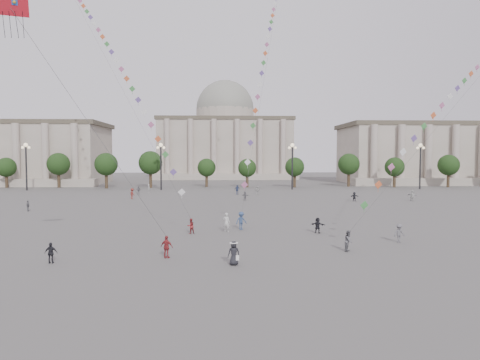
{
  "coord_description": "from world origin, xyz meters",
  "views": [
    {
      "loc": [
        -1.12,
        -27.63,
        7.5
      ],
      "look_at": [
        0.54,
        12.0,
        5.36
      ],
      "focal_mm": 32.0,
      "sensor_mm": 36.0,
      "label": 1
    }
  ],
  "objects": [
    {
      "name": "person_crowd_9",
      "position": [
        21.31,
        43.69,
        0.79
      ],
      "size": [
        1.52,
        0.7,
        1.57
      ],
      "primitive_type": "imported",
      "rotation": [
        0.0,
        0.0,
        0.17
      ],
      "color": "black",
      "rests_on": "ground"
    },
    {
      "name": "hat_person",
      "position": [
        -0.32,
        1.63,
        0.88
      ],
      "size": [
        0.89,
        0.64,
        1.69
      ],
      "color": "black",
      "rests_on": "ground"
    },
    {
      "name": "dragon_kite",
      "position": [
        -14.26,
        0.18,
        16.05
      ],
      "size": [
        5.7,
        2.51,
        18.2
      ],
      "color": "red",
      "rests_on": "ground"
    },
    {
      "name": "hall_central",
      "position": [
        0.0,
        129.22,
        14.23
      ],
      "size": [
        48.3,
        34.3,
        35.5
      ],
      "color": "#9D9384",
      "rests_on": "ground"
    },
    {
      "name": "person_crowd_13",
      "position": [
        -0.7,
        14.86,
        0.97
      ],
      "size": [
        0.83,
        0.71,
        1.94
      ],
      "primitive_type": "imported",
      "rotation": [
        0.0,
        0.0,
        2.72
      ],
      "color": "beige",
      "rests_on": "ground"
    },
    {
      "name": "person_crowd_16",
      "position": [
        -17.94,
        58.69,
        0.82
      ],
      "size": [
        1.04,
        0.7,
        1.64
      ],
      "primitive_type": "imported",
      "rotation": [
        0.0,
        0.0,
        0.35
      ],
      "color": "#5C5B60",
      "rests_on": "ground"
    },
    {
      "name": "kite_train_west",
      "position": [
        -18.15,
        35.18,
        23.98
      ],
      "size": [
        26.73,
        39.67,
        63.61
      ],
      "color": "#3F3F3F",
      "rests_on": "ground"
    },
    {
      "name": "person_crowd_6",
      "position": [
        14.42,
        8.95,
        0.82
      ],
      "size": [
        1.18,
        0.87,
        1.64
      ],
      "primitive_type": "imported",
      "rotation": [
        0.0,
        0.0,
        0.27
      ],
      "color": "#5E5D62",
      "rests_on": "ground"
    },
    {
      "name": "person_crowd_4",
      "position": [
        5.97,
        58.07,
        0.81
      ],
      "size": [
        1.58,
        0.97,
        1.62
      ],
      "primitive_type": "imported",
      "rotation": [
        0.0,
        0.0,
        3.49
      ],
      "color": "#BBBBB6",
      "rests_on": "ground"
    },
    {
      "name": "tree_row",
      "position": [
        0.0,
        78.0,
        5.39
      ],
      "size": [
        137.12,
        5.12,
        8.0
      ],
      "color": "#37281B",
      "rests_on": "ground"
    },
    {
      "name": "lamp_post_mid_west",
      "position": [
        -15.0,
        70.0,
        7.35
      ],
      "size": [
        2.0,
        0.9,
        10.65
      ],
      "color": "#262628",
      "rests_on": "ground"
    },
    {
      "name": "person_crowd_3",
      "position": [
        8.27,
        13.79,
        0.77
      ],
      "size": [
        1.48,
        1.07,
        1.54
      ],
      "primitive_type": "imported",
      "rotation": [
        0.0,
        0.0,
        2.66
      ],
      "color": "black",
      "rests_on": "ground"
    },
    {
      "name": "person_crowd_17",
      "position": [
        -17.18,
        49.16,
        0.96
      ],
      "size": [
        1.34,
        1.41,
        1.92
      ],
      "primitive_type": "imported",
      "rotation": [
        0.0,
        0.0,
        2.26
      ],
      "color": "maroon",
      "rests_on": "ground"
    },
    {
      "name": "person_crowd_19",
      "position": [
        -28.0,
        32.36,
        0.76
      ],
      "size": [
        0.42,
        0.91,
        1.51
      ],
      "primitive_type": "imported",
      "rotation": [
        0.0,
        0.0,
        1.63
      ],
      "color": "slate",
      "rests_on": "ground"
    },
    {
      "name": "person_crowd_10",
      "position": [
        -16.75,
        63.92,
        0.85
      ],
      "size": [
        0.47,
        0.66,
        1.71
      ],
      "primitive_type": "imported",
      "rotation": [
        0.0,
        0.0,
        1.68
      ],
      "color": "#B5B4B0",
      "rests_on": "ground"
    },
    {
      "name": "person_crowd_12",
      "position": [
        2.84,
        45.9,
        0.78
      ],
      "size": [
        1.38,
        1.3,
        1.55
      ],
      "primitive_type": "imported",
      "rotation": [
        0.0,
        0.0,
        2.42
      ],
      "color": "slate",
      "rests_on": "ground"
    },
    {
      "name": "tourist_0",
      "position": [
        -5.24,
        3.94,
        0.83
      ],
      "size": [
        1.06,
        0.74,
        1.67
      ],
      "primitive_type": "imported",
      "rotation": [
        0.0,
        0.0,
        2.77
      ],
      "color": "maroon",
      "rests_on": "ground"
    },
    {
      "name": "kite_flyer_0",
      "position": [
        -4.2,
        14.01,
        0.75
      ],
      "size": [
        0.91,
        0.84,
        1.5
      ],
      "primitive_type": "imported",
      "rotation": [
        0.0,
        0.0,
        3.63
      ],
      "color": "maroon",
      "rests_on": "ground"
    },
    {
      "name": "lamp_post_mid_east",
      "position": [
        15.0,
        70.0,
        7.35
      ],
      "size": [
        2.0,
        0.9,
        10.65
      ],
      "color": "#262628",
      "rests_on": "ground"
    },
    {
      "name": "person_crowd_0",
      "position": [
        1.87,
        57.5,
        0.97
      ],
      "size": [
        1.13,
        0.47,
        1.93
      ],
      "primitive_type": "imported",
      "rotation": [
        0.0,
        0.0,
        6.28
      ],
      "color": "navy",
      "rests_on": "ground"
    },
    {
      "name": "person_crowd_7",
      "position": [
        31.19,
        43.47,
        0.97
      ],
      "size": [
        1.63,
        1.71,
        1.93
      ],
      "primitive_type": "imported",
      "rotation": [
        0.0,
        0.0,
        2.31
      ],
      "color": "silver",
      "rests_on": "ground"
    },
    {
      "name": "kite_train_mid",
      "position": [
        6.61,
        42.1,
        27.3
      ],
      "size": [
        11.45,
        48.29,
        69.18
      ],
      "color": "#3F3F3F",
      "rests_on": "ground"
    },
    {
      "name": "kite_train_east",
      "position": [
        31.12,
        26.39,
        18.06
      ],
      "size": [
        41.76,
        38.63,
        65.73
      ],
      "color": "#3F3F3F",
      "rests_on": "ground"
    },
    {
      "name": "ground",
      "position": [
        0.0,
        0.0,
        0.0
      ],
      "size": [
        360.0,
        360.0,
        0.0
      ],
      "primitive_type": "plane",
      "color": "#565351",
      "rests_on": "ground"
    },
    {
      "name": "tourist_4",
      "position": [
        -13.19,
        2.68,
        0.74
      ],
      "size": [
        0.9,
        0.43,
        1.49
      ],
      "primitive_type": "imported",
      "rotation": [
        0.0,
        0.0,
        3.22
      ],
      "color": "black",
      "rests_on": "ground"
    },
    {
      "name": "kite_flyer_2",
      "position": [
        8.92,
        5.6,
        0.84
      ],
      "size": [
        0.98,
        1.03,
        1.68
      ],
      "primitive_type": "imported",
      "rotation": [
        0.0,
        0.0,
        0.98
      ],
      "color": "#5B5B60",
      "rests_on": "ground"
    },
    {
      "name": "lamp_post_far_west",
      "position": [
        -45.0,
        70.0,
        7.35
      ],
      "size": [
        2.0,
        0.9,
        10.65
      ],
      "color": "#262628",
      "rests_on": "ground"
    },
    {
      "name": "lamp_post_far_east",
      "position": [
        45.0,
        70.0,
        7.35
      ],
      "size": [
        2.0,
        0.9,
        10.65
      ],
      "color": "#262628",
      "rests_on": "ground"
    },
    {
      "name": "kite_flyer_1",
      "position": [
        0.84,
        16.17,
        0.93
      ],
      "size": [
        1.38,
        1.13,
        1.86
      ],
      "primitive_type": "imported",
      "rotation": [
        0.0,
        0.0,
        0.43
      ],
      "color": "navy",
      "rests_on": "ground"
    }
  ]
}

